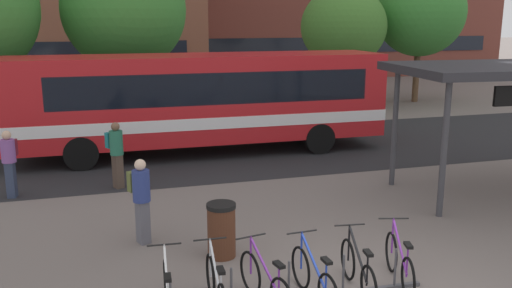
# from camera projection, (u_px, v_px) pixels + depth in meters

# --- Properties ---
(bus_lane_asphalt) EXTENTS (80.00, 7.20, 0.01)m
(bus_lane_asphalt) POSITION_uv_depth(u_px,v_px,m) (224.00, 151.00, 18.21)
(bus_lane_asphalt) COLOR #232326
(bus_lane_asphalt) RESTS_ON ground
(city_bus) EXTENTS (12.05, 2.69, 3.20)m
(city_bus) POSITION_uv_depth(u_px,v_px,m) (198.00, 99.00, 17.58)
(city_bus) COLOR red
(city_bus) RESTS_ON ground
(parked_bicycle_purple_2) EXTENTS (0.54, 1.70, 0.99)m
(parked_bicycle_purple_2) POSITION_uv_depth(u_px,v_px,m) (265.00, 284.00, 8.28)
(parked_bicycle_purple_2) COLOR black
(parked_bicycle_purple_2) RESTS_ON ground
(parked_bicycle_blue_3) EXTENTS (0.52, 1.72, 0.99)m
(parked_bicycle_blue_3) POSITION_uv_depth(u_px,v_px,m) (314.00, 280.00, 8.43)
(parked_bicycle_blue_3) COLOR black
(parked_bicycle_blue_3) RESTS_ON ground
(parked_bicycle_black_4) EXTENTS (0.52, 1.71, 0.99)m
(parked_bicycle_black_4) POSITION_uv_depth(u_px,v_px,m) (358.00, 271.00, 8.71)
(parked_bicycle_black_4) COLOR black
(parked_bicycle_black_4) RESTS_ON ground
(parked_bicycle_purple_5) EXTENTS (0.63, 1.67, 0.99)m
(parked_bicycle_purple_5) POSITION_uv_depth(u_px,v_px,m) (399.00, 263.00, 8.99)
(parked_bicycle_purple_5) COLOR black
(parked_bicycle_purple_5) RESTS_ON ground
(commuter_olive_pack_0) EXTENTS (0.48, 0.60, 1.71)m
(commuter_olive_pack_0) POSITION_uv_depth(u_px,v_px,m) (141.00, 195.00, 10.58)
(commuter_olive_pack_0) COLOR #565660
(commuter_olive_pack_0) RESTS_ON ground
(commuter_maroon_pack_1) EXTENTS (0.38, 0.56, 1.69)m
(commuter_maroon_pack_1) POSITION_uv_depth(u_px,v_px,m) (9.00, 159.00, 13.32)
(commuter_maroon_pack_1) COLOR #2D3851
(commuter_maroon_pack_1) RESTS_ON ground
(commuter_teal_pack_2) EXTENTS (0.51, 0.60, 1.75)m
(commuter_teal_pack_2) POSITION_uv_depth(u_px,v_px,m) (116.00, 150.00, 14.04)
(commuter_teal_pack_2) COLOR #47382D
(commuter_teal_pack_2) RESTS_ON ground
(trash_bin) EXTENTS (0.55, 0.55, 1.03)m
(trash_bin) POSITION_uv_depth(u_px,v_px,m) (221.00, 230.00, 10.04)
(trash_bin) COLOR #4C2819
(trash_bin) RESTS_ON ground
(street_tree_1) EXTENTS (4.83, 4.83, 7.10)m
(street_tree_1) POSITION_uv_depth(u_px,v_px,m) (124.00, 10.00, 21.28)
(street_tree_1) COLOR brown
(street_tree_1) RESTS_ON ground
(street_tree_2) EXTENTS (4.57, 4.57, 6.93)m
(street_tree_2) POSITION_uv_depth(u_px,v_px,m) (420.00, 12.00, 27.97)
(street_tree_2) COLOR brown
(street_tree_2) RESTS_ON ground
(street_tree_3) EXTENTS (4.19, 4.19, 5.88)m
(street_tree_3) POSITION_uv_depth(u_px,v_px,m) (344.00, 27.00, 26.55)
(street_tree_3) COLOR brown
(street_tree_3) RESTS_ON ground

